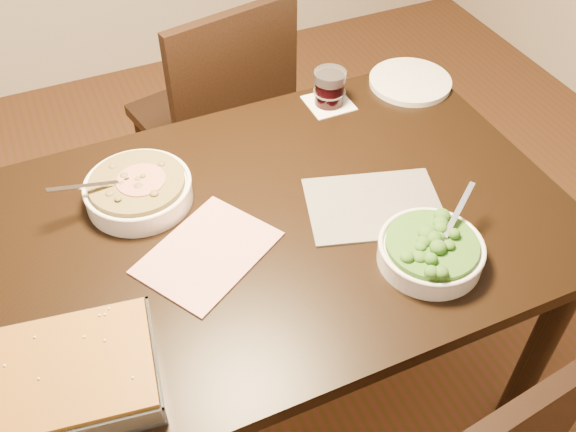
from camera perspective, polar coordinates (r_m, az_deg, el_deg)
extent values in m
plane|color=#483014|center=(2.09, -1.35, -15.03)|extent=(4.00, 4.00, 0.00)
cube|color=black|center=(1.50, -1.82, -0.99)|extent=(1.40, 0.90, 0.04)
cube|color=black|center=(1.55, -1.76, -2.79)|extent=(1.26, 0.76, 0.08)
cylinder|color=black|center=(1.86, 21.46, -10.88)|extent=(0.07, 0.07, 0.71)
cylinder|color=black|center=(1.99, -22.73, -6.62)|extent=(0.07, 0.07, 0.71)
cylinder|color=black|center=(2.21, 9.60, 3.30)|extent=(0.07, 0.07, 0.71)
cube|color=#A22E37|center=(1.42, -7.14, -3.25)|extent=(0.36, 0.33, 0.01)
cube|color=#23232A|center=(1.53, 7.65, 0.92)|extent=(0.37, 0.30, 0.01)
cube|color=white|center=(1.84, 3.64, 9.98)|extent=(0.12, 0.12, 0.00)
cylinder|color=white|center=(1.56, -13.10, 2.02)|extent=(0.25, 0.25, 0.05)
torus|color=white|center=(1.54, -13.26, 2.79)|extent=(0.25, 0.25, 0.01)
cylinder|color=#3C3210|center=(1.54, -13.29, 2.90)|extent=(0.22, 0.22, 0.02)
cube|color=silver|center=(1.52, -16.05, 2.31)|extent=(0.16, 0.03, 0.05)
cylinder|color=maroon|center=(1.53, -12.94, 3.16)|extent=(0.12, 0.12, 0.00)
cylinder|color=white|center=(1.42, 12.51, -3.27)|extent=(0.23, 0.23, 0.04)
torus|color=white|center=(1.40, 12.67, -2.57)|extent=(0.23, 0.23, 0.01)
cylinder|color=#10440F|center=(1.40, 12.70, -2.46)|extent=(0.20, 0.20, 0.02)
cube|color=silver|center=(1.44, 13.86, -0.26)|extent=(0.13, 0.10, 0.05)
cube|color=silver|center=(1.29, -19.11, -14.01)|extent=(0.38, 0.30, 0.01)
cube|color=#5F390D|center=(1.26, -19.44, -13.29)|extent=(0.36, 0.28, 0.06)
cube|color=silver|center=(1.34, -19.53, -8.99)|extent=(0.34, 0.06, 0.05)
cube|color=silver|center=(1.25, -11.64, -12.10)|extent=(0.04, 0.25, 0.05)
cylinder|color=black|center=(1.82, 3.70, 10.98)|extent=(0.08, 0.08, 0.07)
cylinder|color=silver|center=(1.79, 3.77, 12.28)|extent=(0.09, 0.09, 0.03)
cylinder|color=silver|center=(1.95, 10.80, 11.65)|extent=(0.24, 0.24, 0.02)
cube|color=black|center=(2.30, -7.02, 8.61)|extent=(0.52, 0.52, 0.04)
cylinder|color=black|center=(2.65, -5.12, 7.94)|extent=(0.04, 0.04, 0.43)
cylinder|color=black|center=(2.40, -0.31, 3.51)|extent=(0.04, 0.04, 0.43)
cylinder|color=black|center=(2.53, -12.46, 4.76)|extent=(0.04, 0.04, 0.43)
cylinder|color=black|center=(2.26, -8.18, -0.24)|extent=(0.04, 0.04, 0.43)
cube|color=black|center=(2.02, -4.70, 11.65)|extent=(0.44, 0.12, 0.47)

